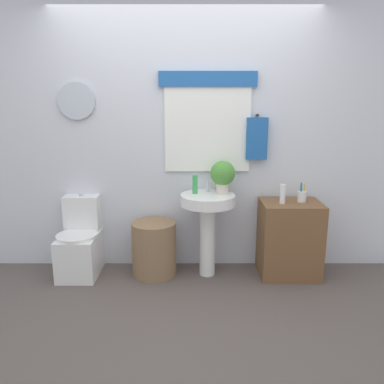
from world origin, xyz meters
The scene contains 11 objects.
ground_plane centered at (0.00, 0.00, 0.00)m, with size 8.00×8.00×0.00m, color #564C47.
back_wall centered at (0.00, 1.15, 1.31)m, with size 4.40×0.18×2.60m.
toilet centered at (-1.03, 0.88, 0.29)m, with size 0.38×0.51×0.77m.
laundry_hamper centered at (-0.30, 0.85, 0.26)m, with size 0.43×0.43×0.53m, color #846647.
pedestal_sink centered at (0.21, 0.85, 0.60)m, with size 0.51×0.51×0.80m.
faucet centered at (0.21, 0.97, 0.85)m, with size 0.03×0.03×0.10m, color silver.
wooden_cabinet centered at (1.00, 0.85, 0.36)m, with size 0.56×0.44×0.73m, color brown.
soap_bottle centered at (0.09, 0.90, 0.89)m, with size 0.05×0.05×0.18m, color green.
potted_plant centered at (0.35, 0.91, 0.98)m, with size 0.23×0.23×0.31m.
lotion_bottle centered at (0.90, 0.81, 0.82)m, with size 0.05×0.05×0.18m, color white.
toothbrush_cup centered at (1.10, 0.87, 0.78)m, with size 0.08×0.08×0.19m.
Camera 1 is at (0.06, -2.65, 1.66)m, focal length 36.06 mm.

